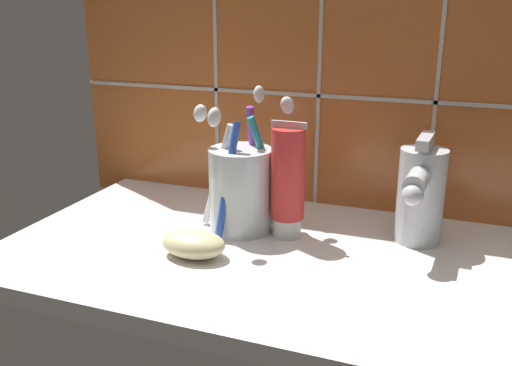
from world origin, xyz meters
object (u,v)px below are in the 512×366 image
object	(u,v)px
soap_bar	(194,244)
toothbrush_cup	(241,186)
toothpaste_tube	(288,181)
sink_faucet	(420,193)

from	to	relation	value
soap_bar	toothbrush_cup	bearing A→B (deg)	78.62
toothpaste_tube	soap_bar	xyz separation A→B (cm)	(-7.90, -9.29, -5.48)
sink_faucet	soap_bar	xyz separation A→B (cm)	(-22.75, -12.90, -4.66)
toothpaste_tube	sink_faucet	bearing A→B (deg)	13.66
toothbrush_cup	toothpaste_tube	bearing A→B (deg)	-0.57
toothpaste_tube	sink_faucet	world-z (taller)	toothpaste_tube
toothpaste_tube	toothbrush_cup	bearing A→B (deg)	179.43
toothbrush_cup	soap_bar	size ratio (longest dim) A/B	2.36
toothpaste_tube	soap_bar	size ratio (longest dim) A/B	1.91
sink_faucet	toothpaste_tube	bearing A→B (deg)	-73.65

